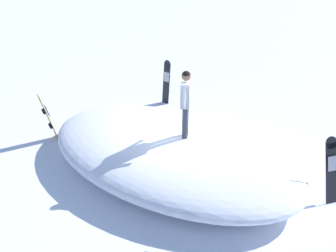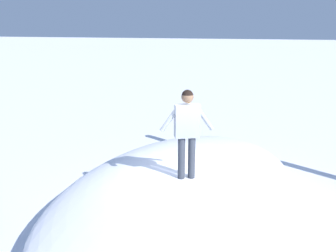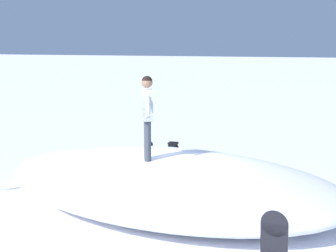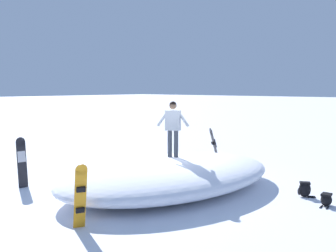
{
  "view_description": "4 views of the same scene",
  "coord_description": "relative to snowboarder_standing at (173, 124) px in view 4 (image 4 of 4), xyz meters",
  "views": [
    {
      "loc": [
        8.34,
        5.6,
        5.83
      ],
      "look_at": [
        0.64,
        0.09,
        1.39
      ],
      "focal_mm": 45.48,
      "sensor_mm": 36.0,
      "label": 1
    },
    {
      "loc": [
        -1.54,
        6.3,
        3.79
      ],
      "look_at": [
        0.65,
        -0.17,
        1.85
      ],
      "focal_mm": 36.98,
      "sensor_mm": 36.0,
      "label": 2
    },
    {
      "loc": [
        -8.04,
        -3.5,
        3.31
      ],
      "look_at": [
        0.7,
        0.03,
        1.59
      ],
      "focal_mm": 47.43,
      "sensor_mm": 36.0,
      "label": 3
    },
    {
      "loc": [
        8.06,
        -9.06,
        3.14
      ],
      "look_at": [
        -0.02,
        0.19,
        1.93
      ],
      "focal_mm": 42.3,
      "sensor_mm": 36.0,
      "label": 4
    }
  ],
  "objects": [
    {
      "name": "backpack_near",
      "position": [
        3.59,
        1.6,
        -1.78
      ],
      "size": [
        0.52,
        0.4,
        0.45
      ],
      "color": "black",
      "rests_on": "ground"
    },
    {
      "name": "snow_mound",
      "position": [
        0.2,
        -0.35,
        -1.53
      ],
      "size": [
        5.3,
        7.93,
        0.96
      ],
      "primitive_type": "ellipsoid",
      "rotation": [
        0.0,
        0.0,
        1.47
      ],
      "color": "white",
      "rests_on": "ground"
    },
    {
      "name": "snowboarder_standing",
      "position": [
        0.0,
        0.0,
        0.0
      ],
      "size": [
        0.97,
        0.55,
        1.74
      ],
      "color": "#333842",
      "rests_on": "snow_mound"
    },
    {
      "name": "ground",
      "position": [
        -0.13,
        -0.26,
        -2.01
      ],
      "size": [
        240.0,
        240.0,
        0.0
      ],
      "primitive_type": "plane",
      "color": "white"
    },
    {
      "name": "snowboard_tertiary_upright",
      "position": [
        -3.55,
        -3.14,
        -1.19
      ],
      "size": [
        0.2,
        0.32,
        1.58
      ],
      "color": "black",
      "rests_on": "ground"
    },
    {
      "name": "backpack_far",
      "position": [
        4.37,
        1.15,
        -1.83
      ],
      "size": [
        0.32,
        0.54,
        0.34
      ],
      "color": "black",
      "rests_on": "ground"
    },
    {
      "name": "snowboard_primary_upright",
      "position": [
        -0.81,
        3.49,
        -1.21
      ],
      "size": [
        0.5,
        0.52,
        1.55
      ],
      "color": "black",
      "rests_on": "ground"
    },
    {
      "name": "snowboard_secondary_upright",
      "position": [
        0.96,
        -4.24,
        -1.23
      ],
      "size": [
        0.51,
        0.42,
        1.52
      ],
      "color": "orange",
      "rests_on": "ground"
    }
  ]
}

